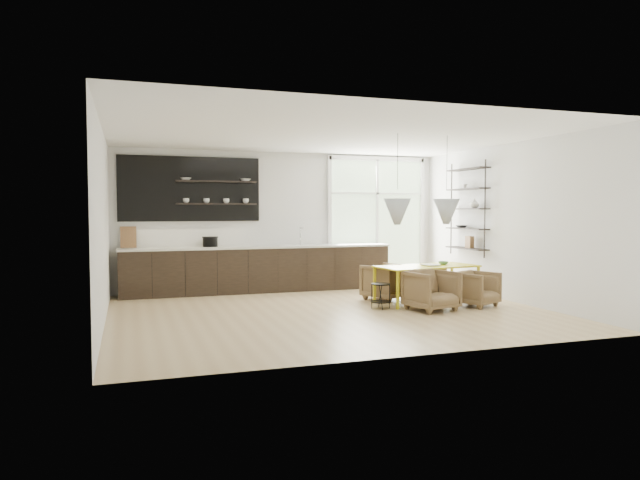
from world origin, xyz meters
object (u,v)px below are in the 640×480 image
Objects in this scene: dining_table at (427,268)px; armchair_back_right at (425,280)px; armchair_front_left at (431,290)px; wire_stool at (381,292)px; armchair_front_right at (476,289)px; armchair_back_left at (386,282)px.

armchair_back_right is at bearing 54.71° from dining_table.
armchair_front_left reaches higher than wire_stool.
armchair_front_left reaches higher than dining_table.
armchair_front_right is (0.61, -0.64, -0.32)m from dining_table.
armchair_back_left is (-0.57, 0.51, -0.29)m from dining_table.
armchair_front_left is at bearing 75.04° from armchair_back_left.
wire_stool is at bearing -169.89° from dining_table.
armchair_front_left is 1.72× the size of wire_stool.
dining_table is 0.81m from armchair_back_left.
wire_stool is at bearing 34.37° from armchair_back_left.
armchair_front_right is at bearing -4.10° from armchair_front_left.
armchair_back_right is 1.85m from wire_stool.
armchair_back_right is (0.98, 0.27, -0.04)m from armchair_back_left.
armchair_back_left is 1.73× the size of wire_stool.
wire_stool is (-0.50, -0.85, -0.06)m from armchair_back_left.
dining_table is 2.60× the size of armchair_front_left.
armchair_back_left reaches higher than dining_table.
dining_table is at bearing 54.00° from armchair_front_left.
armchair_front_right reaches higher than armchair_back_right.
armchair_back_right reaches higher than wire_stool.
dining_table is 0.89m from armchair_front_left.
armchair_front_right is (0.95, 0.13, -0.03)m from armchair_front_left.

